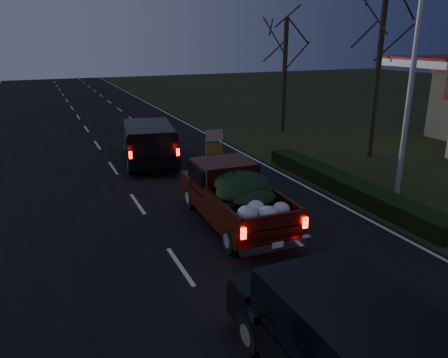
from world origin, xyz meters
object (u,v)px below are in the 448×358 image
object	(u,v)px
light_pole	(416,48)
lead_suv	(149,140)
rear_suv	(360,346)
pickup_truck	(234,192)

from	to	relation	value
light_pole	lead_suv	bearing A→B (deg)	133.10
light_pole	rear_suv	distance (m)	11.98
light_pole	pickup_truck	bearing A→B (deg)	179.25
light_pole	lead_suv	world-z (taller)	light_pole
pickup_truck	lead_suv	bearing A→B (deg)	96.94
rear_suv	lead_suv	bearing A→B (deg)	87.12
pickup_truck	rear_suv	distance (m)	7.71
rear_suv	light_pole	bearing A→B (deg)	41.51
pickup_truck	lead_suv	distance (m)	8.14
light_pole	lead_suv	size ratio (longest dim) A/B	1.62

